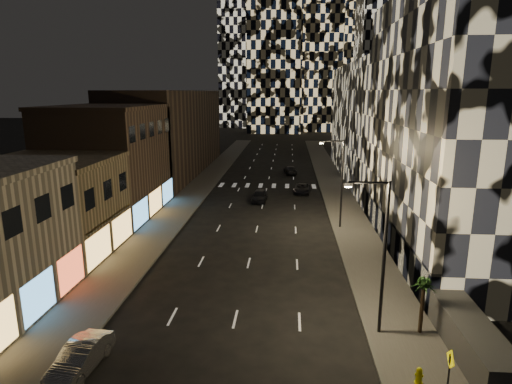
% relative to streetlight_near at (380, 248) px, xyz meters
% --- Properties ---
extents(sidewalk_left, '(4.00, 120.00, 0.15)m').
position_rel_streetlight_near_xyz_m(sidewalk_left, '(-18.35, 40.00, -5.28)').
color(sidewalk_left, '#47443F').
rests_on(sidewalk_left, ground).
extents(sidewalk_right, '(4.00, 120.00, 0.15)m').
position_rel_streetlight_near_xyz_m(sidewalk_right, '(1.65, 40.00, -5.28)').
color(sidewalk_right, '#47443F').
rests_on(sidewalk_right, ground).
extents(curb_left, '(0.20, 120.00, 0.15)m').
position_rel_streetlight_near_xyz_m(curb_left, '(-16.25, 40.00, -5.28)').
color(curb_left, '#4C4C47').
rests_on(curb_left, ground).
extents(curb_right, '(0.20, 120.00, 0.15)m').
position_rel_streetlight_near_xyz_m(curb_right, '(-0.45, 40.00, -5.28)').
color(curb_right, '#4C4C47').
rests_on(curb_right, ground).
extents(retail_tan, '(10.00, 10.00, 8.00)m').
position_rel_streetlight_near_xyz_m(retail_tan, '(-25.35, 11.00, -1.35)').
color(retail_tan, '#867250').
rests_on(retail_tan, ground).
extents(retail_brown, '(10.00, 15.00, 12.00)m').
position_rel_streetlight_near_xyz_m(retail_brown, '(-25.35, 23.50, 0.65)').
color(retail_brown, '#4A372A').
rests_on(retail_brown, ground).
extents(retail_filler_left, '(10.00, 40.00, 14.00)m').
position_rel_streetlight_near_xyz_m(retail_filler_left, '(-25.35, 50.00, 1.65)').
color(retail_filler_left, '#4A372A').
rests_on(retail_filler_left, ground).
extents(midrise_right, '(16.00, 25.00, 22.00)m').
position_rel_streetlight_near_xyz_m(midrise_right, '(11.65, 14.50, 5.65)').
color(midrise_right, '#232326').
rests_on(midrise_right, ground).
extents(midrise_base, '(0.60, 25.00, 3.00)m').
position_rel_streetlight_near_xyz_m(midrise_base, '(3.95, 14.50, -3.85)').
color(midrise_base, '#383838').
rests_on(midrise_base, ground).
extents(plinth_right, '(2.00, 8.00, 2.00)m').
position_rel_streetlight_near_xyz_m(plinth_right, '(4.65, -2.00, -4.35)').
color(plinth_right, '#383838').
rests_on(plinth_right, ground).
extents(midrise_filler_right, '(16.00, 40.00, 18.00)m').
position_rel_streetlight_near_xyz_m(midrise_filler_right, '(11.65, 47.00, 3.65)').
color(midrise_filler_right, '#232326').
rests_on(midrise_filler_right, ground).
extents(streetlight_near, '(2.55, 0.25, 9.00)m').
position_rel_streetlight_near_xyz_m(streetlight_near, '(0.00, 0.00, 0.00)').
color(streetlight_near, black).
rests_on(streetlight_near, sidewalk_right).
extents(streetlight_far, '(2.55, 0.25, 9.00)m').
position_rel_streetlight_near_xyz_m(streetlight_far, '(0.00, 20.00, 0.00)').
color(streetlight_far, black).
rests_on(streetlight_far, sidewalk_right).
extents(car_silver_parked, '(1.90, 4.52, 1.45)m').
position_rel_streetlight_near_xyz_m(car_silver_parked, '(-15.55, -4.60, -4.63)').
color(car_silver_parked, gray).
rests_on(car_silver_parked, ground).
extents(car_dark_midlane, '(2.01, 4.58, 1.53)m').
position_rel_streetlight_near_xyz_m(car_dark_midlane, '(-8.85, 30.31, -4.59)').
color(car_dark_midlane, black).
rests_on(car_dark_midlane, ground).
extents(car_dark_oncoming, '(2.54, 4.95, 1.37)m').
position_rel_streetlight_near_xyz_m(car_dark_oncoming, '(-4.85, 49.84, -4.67)').
color(car_dark_oncoming, black).
rests_on(car_dark_oncoming, ground).
extents(car_dark_rightlane, '(2.64, 4.83, 1.28)m').
position_rel_streetlight_near_xyz_m(car_dark_rightlane, '(-3.25, 35.41, -4.71)').
color(car_dark_rightlane, black).
rests_on(car_dark_rightlane, ground).
extents(fire_hydrant, '(0.42, 0.40, 0.83)m').
position_rel_streetlight_near_xyz_m(fire_hydrant, '(1.23, -4.49, -4.81)').
color(fire_hydrant, '#D5CC0B').
rests_on(fire_hydrant, sidewalk_right).
extents(ped_sign, '(0.09, 0.91, 2.74)m').
position_rel_streetlight_near_xyz_m(ped_sign, '(2.02, -5.87, -3.33)').
color(ped_sign, black).
rests_on(ped_sign, sidewalk_right).
extents(palm_tree, '(1.72, 1.70, 3.37)m').
position_rel_streetlight_near_xyz_m(palm_tree, '(2.62, 0.15, -2.43)').
color(palm_tree, '#47331E').
rests_on(palm_tree, sidewalk_right).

